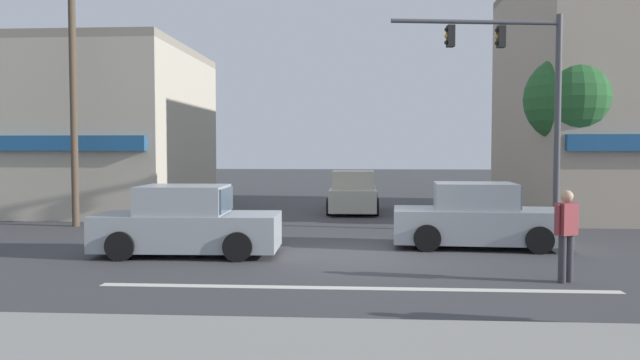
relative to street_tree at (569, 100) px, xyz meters
The scene contains 10 objects.
ground_plane 9.86m from the street_tree, 137.37° to the right, with size 120.00×120.00×0.00m, color #3D3D3F.
lane_marking_stripe 12.34m from the street_tree, 124.64° to the right, with size 9.00×0.24×0.01m, color silver.
building_left_block 19.71m from the street_tree, 168.60° to the left, with size 12.06×8.69×6.37m.
street_tree is the anchor object (origin of this frame).
utility_pole_near_left 15.53m from the street_tree, behind, with size 1.40×0.22×8.49m.
traffic_light_mast 3.00m from the street_tree, 130.92° to the right, with size 4.85×0.82×6.20m.
sedan_crossing_leftbound 6.93m from the street_tree, 127.22° to the right, with size 4.19×2.07×1.58m.
sedan_waiting_far 8.32m from the street_tree, 153.63° to the left, with size 1.89×4.11×1.58m.
sedan_crossing_center 12.73m from the street_tree, 148.52° to the right, with size 4.15×1.98×1.58m.
pedestrian_mid_crossing 9.80m from the street_tree, 107.87° to the right, with size 0.50×0.37×1.67m.
Camera 1 is at (0.11, -14.18, 2.41)m, focal length 35.00 mm.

